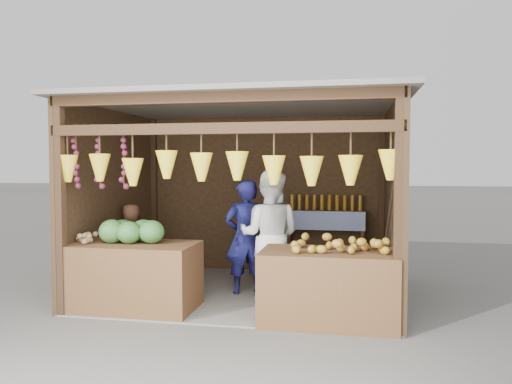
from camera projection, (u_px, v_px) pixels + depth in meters
ground at (245, 293)px, 7.02m from camera, size 80.00×80.00×0.00m
stall_structure at (242, 175)px, 6.89m from camera, size 4.30×3.30×2.66m
back_shelf at (325, 223)px, 8.03m from camera, size 1.25×0.32×1.32m
counter_left at (131, 276)px, 6.19m from camera, size 1.62×0.85×0.83m
counter_right at (328, 287)px, 5.69m from camera, size 1.53×0.85×0.82m
stool at (132, 277)px, 7.42m from camera, size 0.29×0.29×0.27m
man_standing at (246, 237)px, 6.89m from camera, size 0.69×0.59×1.60m
woman_standing at (270, 235)px, 6.60m from camera, size 0.88×0.71×1.74m
vendor_seated at (131, 236)px, 7.39m from camera, size 0.54×0.44×0.96m
melon_pile at (131, 230)px, 6.23m from camera, size 1.00×0.50×0.32m
tanfruit_pile at (83, 237)px, 6.24m from camera, size 0.34×0.40×0.13m
mango_pile at (337, 242)px, 5.63m from camera, size 1.40×0.64×0.22m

